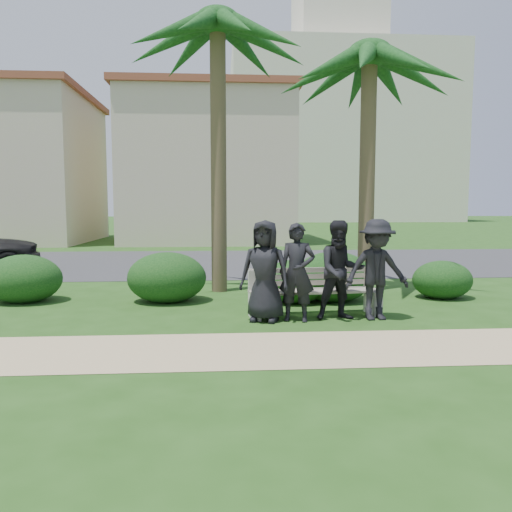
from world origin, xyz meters
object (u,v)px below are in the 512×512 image
Objects in this scene: man_b at (297,272)px; palm_right at (370,57)px; man_c at (341,270)px; man_d at (377,270)px; man_a at (265,271)px; park_bench at (315,295)px; palm_left at (217,26)px.

palm_right is at bearing 70.79° from man_b.
man_c is at bearing 20.63° from man_b.
man_b is 0.97× the size of man_d.
man_a is 1.75m from man_d.
man_c is at bearing -47.01° from park_bench.
man_c is 4.91m from palm_right.
man_a is at bearing 174.03° from man_d.
park_bench is at bearing 40.53° from man_a.
park_bench is 1.07m from man_d.
man_a reaches higher than man_b.
palm_right is at bearing 62.48° from man_c.
palm_left is 1.11× the size of palm_right.
man_d reaches higher than man_c.
man_a is at bearing -75.69° from palm_left.
palm_left is (-1.90, 2.78, 4.58)m from man_c.
man_d is 5.90m from palm_left.
man_d is at bearing 16.36° from man_b.
man_c is (0.35, -0.31, 0.44)m from park_bench.
man_a is 5.40m from palm_left.
man_b is at bearing -137.97° from park_bench.
palm_right is at bearing 51.81° from park_bench.
man_c is 0.25× the size of palm_left.
man_b reaches higher than park_bench.
man_c is 0.27× the size of palm_right.
park_bench is at bearing 134.38° from man_c.
palm_left is at bearing 123.73° from man_a.
man_b is 5.16m from palm_right.
man_a is 1.03× the size of man_b.
palm_right is (1.16, 2.61, 3.99)m from man_c.
palm_left is (-2.46, 2.82, 4.57)m from man_d.
man_b is 1.25m from man_d.
palm_right is (3.06, -0.16, -0.59)m from palm_left.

